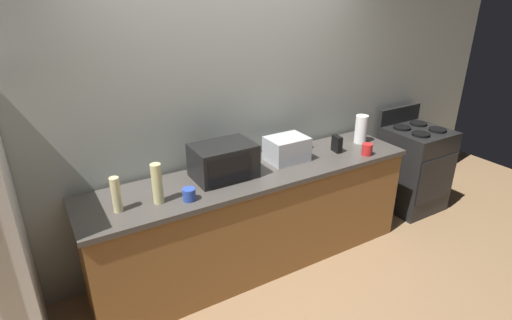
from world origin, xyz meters
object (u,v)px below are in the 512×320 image
(microwave, at_px, (223,161))
(bottle_vinegar, at_px, (157,184))
(bottle_hand_soap, at_px, (116,195))
(toaster_oven, at_px, (287,149))
(cordless_phone, at_px, (337,144))
(stove_range, at_px, (413,168))
(mug_black, at_px, (305,143))
(mug_blue, at_px, (189,194))
(paper_towel_roll, at_px, (361,129))
(mug_red, at_px, (367,149))

(microwave, bearing_deg, bottle_vinegar, -166.30)
(bottle_hand_soap, bearing_deg, toaster_oven, 5.03)
(microwave, bearing_deg, cordless_phone, -3.07)
(stove_range, bearing_deg, mug_black, 171.85)
(stove_range, distance_m, bottle_hand_soap, 3.17)
(bottle_vinegar, relative_size, bottle_hand_soap, 1.17)
(bottle_hand_soap, height_order, mug_blue, bottle_hand_soap)
(microwave, xyz_separation_m, bottle_vinegar, (-0.58, -0.14, 0.01))
(paper_towel_roll, height_order, mug_black, paper_towel_roll)
(toaster_oven, distance_m, mug_black, 0.34)
(toaster_oven, bearing_deg, paper_towel_roll, -0.67)
(mug_blue, bearing_deg, toaster_oven, 13.11)
(microwave, relative_size, paper_towel_roll, 1.78)
(microwave, xyz_separation_m, mug_red, (1.30, -0.26, -0.08))
(stove_range, height_order, mug_red, stove_range)
(paper_towel_roll, relative_size, bottle_hand_soap, 1.08)
(cordless_phone, relative_size, mug_black, 1.48)
(paper_towel_roll, bearing_deg, mug_black, 165.35)
(bottle_vinegar, bearing_deg, bottle_hand_soap, 174.96)
(toaster_oven, xyz_separation_m, bottle_hand_soap, (-1.46, -0.13, 0.02))
(toaster_oven, relative_size, bottle_vinegar, 1.16)
(mug_black, xyz_separation_m, mug_red, (0.38, -0.40, 0.00))
(mug_black, bearing_deg, bottle_hand_soap, -171.56)
(mug_blue, bearing_deg, cordless_phone, 6.09)
(mug_blue, bearing_deg, stove_range, 3.70)
(bottle_vinegar, xyz_separation_m, bottle_hand_soap, (-0.27, 0.02, -0.02))
(bottle_hand_soap, bearing_deg, paper_towel_roll, 2.94)
(microwave, bearing_deg, toaster_oven, 1.14)
(cordless_phone, distance_m, mug_red, 0.27)
(microwave, distance_m, bottle_vinegar, 0.59)
(toaster_oven, height_order, paper_towel_roll, paper_towel_roll)
(bottle_vinegar, distance_m, mug_black, 1.52)
(stove_range, distance_m, mug_blue, 2.70)
(bottle_vinegar, distance_m, mug_blue, 0.23)
(bottle_hand_soap, bearing_deg, mug_black, 8.44)
(stove_range, height_order, microwave, microwave)
(stove_range, distance_m, microwave, 2.34)
(toaster_oven, distance_m, mug_red, 0.74)
(paper_towel_roll, distance_m, mug_black, 0.57)
(mug_red, bearing_deg, mug_black, 133.47)
(stove_range, xyz_separation_m, mug_red, (-0.97, -0.21, 0.49))
(mug_blue, bearing_deg, microwave, 29.90)
(microwave, distance_m, paper_towel_roll, 1.47)
(paper_towel_roll, height_order, bottle_hand_soap, paper_towel_roll)
(cordless_phone, bearing_deg, microwave, -175.65)
(toaster_oven, bearing_deg, bottle_hand_soap, -174.97)
(bottle_hand_soap, bearing_deg, cordless_phone, 1.65)
(paper_towel_roll, relative_size, bottle_vinegar, 0.92)
(mug_red, bearing_deg, microwave, 168.82)
(bottle_vinegar, relative_size, mug_red, 2.81)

